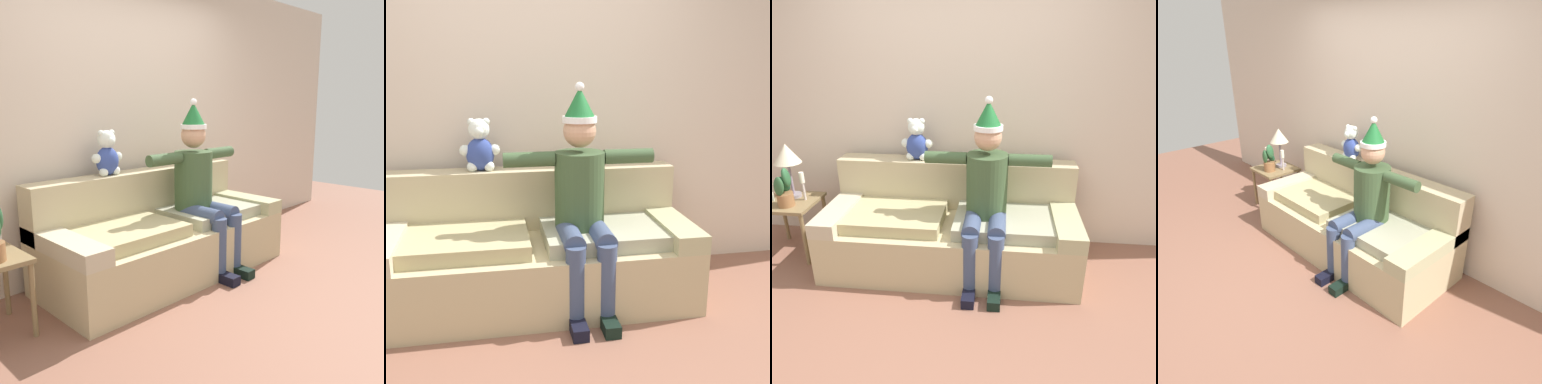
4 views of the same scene
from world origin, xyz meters
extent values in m
plane|color=#8C5C4A|center=(0.00, 0.00, 0.00)|extent=(10.00, 10.00, 0.00)
cube|color=beige|center=(0.00, 1.55, 1.35)|extent=(7.00, 0.10, 2.70)
cube|color=tan|center=(0.00, 0.96, 0.22)|extent=(2.17, 0.92, 0.44)
cube|color=#C1B088|center=(0.00, 1.30, 0.66)|extent=(2.17, 0.24, 0.44)
cube|color=#C4B798|center=(-0.98, 0.96, 0.50)|extent=(0.22, 0.92, 0.12)
cube|color=#B4B185|center=(0.98, 0.96, 0.50)|extent=(0.22, 0.92, 0.12)
cube|color=tan|center=(-0.49, 0.91, 0.49)|extent=(0.87, 0.65, 0.10)
cube|color=#A7A78C|center=(0.49, 0.91, 0.49)|extent=(0.87, 0.65, 0.10)
cylinder|color=#3B5432|center=(0.31, 0.94, 0.80)|extent=(0.34, 0.34, 0.52)
sphere|color=tan|center=(0.31, 0.94, 1.20)|extent=(0.22, 0.22, 0.22)
cylinder|color=white|center=(0.31, 0.94, 1.28)|extent=(0.23, 0.23, 0.04)
cone|color=#1D692F|center=(0.31, 0.94, 1.39)|extent=(0.21, 0.21, 0.20)
sphere|color=white|center=(0.31, 0.94, 1.49)|extent=(0.06, 0.06, 0.06)
cylinder|color=#3F4D6E|center=(0.21, 0.74, 0.54)|extent=(0.14, 0.40, 0.14)
cylinder|color=#3F4D6E|center=(0.21, 0.54, 0.27)|extent=(0.13, 0.13, 0.54)
cube|color=black|center=(0.21, 0.46, 0.04)|extent=(0.10, 0.24, 0.08)
cylinder|color=#3F4D6E|center=(0.41, 0.74, 0.54)|extent=(0.14, 0.40, 0.14)
cylinder|color=#3F4D6E|center=(0.41, 0.54, 0.27)|extent=(0.13, 0.13, 0.54)
cube|color=black|center=(0.41, 0.46, 0.04)|extent=(0.10, 0.24, 0.08)
cylinder|color=#3B5432|center=(-0.03, 0.94, 1.02)|extent=(0.34, 0.10, 0.10)
cylinder|color=#3B5432|center=(0.65, 0.94, 1.02)|extent=(0.34, 0.10, 0.10)
ellipsoid|color=#344897|center=(-0.35, 1.30, 1.01)|extent=(0.20, 0.16, 0.24)
sphere|color=white|center=(-0.35, 1.30, 1.19)|extent=(0.15, 0.15, 0.15)
sphere|color=white|center=(-0.35, 1.24, 1.18)|extent=(0.07, 0.07, 0.07)
sphere|color=white|center=(-0.40, 1.30, 1.24)|extent=(0.05, 0.05, 0.05)
sphere|color=white|center=(-0.30, 1.30, 1.24)|extent=(0.05, 0.05, 0.05)
sphere|color=white|center=(-0.46, 1.30, 1.04)|extent=(0.08, 0.08, 0.08)
sphere|color=white|center=(-0.41, 1.27, 0.92)|extent=(0.08, 0.08, 0.08)
sphere|color=white|center=(-0.25, 1.30, 1.04)|extent=(0.08, 0.08, 0.08)
sphere|color=white|center=(-0.29, 1.27, 0.92)|extent=(0.08, 0.08, 0.08)
cube|color=olive|center=(-1.51, 1.01, 0.52)|extent=(0.50, 0.48, 0.03)
cylinder|color=olive|center=(-1.30, 0.80, 0.25)|extent=(0.04, 0.04, 0.50)
cylinder|color=olive|center=(-1.73, 1.22, 0.25)|extent=(0.04, 0.04, 0.50)
cylinder|color=olive|center=(-1.30, 1.22, 0.25)|extent=(0.04, 0.04, 0.50)
cylinder|color=gray|center=(-1.52, 1.11, 0.55)|extent=(0.14, 0.14, 0.03)
cylinder|color=gray|center=(-1.52, 1.11, 0.72)|extent=(0.02, 0.02, 0.30)
cone|color=beige|center=(-1.52, 1.11, 0.96)|extent=(0.24, 0.24, 0.18)
cylinder|color=#94633C|center=(-1.47, 0.90, 0.59)|extent=(0.14, 0.14, 0.12)
ellipsoid|color=#295D36|center=(-1.43, 0.91, 0.80)|extent=(0.08, 0.13, 0.20)
ellipsoid|color=#1D5837|center=(-1.49, 0.94, 0.72)|extent=(0.12, 0.17, 0.20)
ellipsoid|color=#2C5832|center=(-1.48, 0.86, 0.74)|extent=(0.14, 0.09, 0.19)
cylinder|color=beige|center=(-1.65, 0.99, 0.61)|extent=(0.02, 0.02, 0.16)
cylinder|color=beige|center=(-1.38, 1.05, 0.62)|extent=(0.02, 0.02, 0.17)
cylinder|color=white|center=(-1.38, 1.05, 0.75)|extent=(0.04, 0.04, 0.10)
camera|label=1|loc=(-2.39, -1.69, 1.49)|focal=40.03mm
camera|label=2|loc=(-0.27, -2.10, 1.59)|focal=43.77mm
camera|label=3|loc=(0.44, -1.94, 1.93)|focal=34.96mm
camera|label=4|loc=(2.35, -1.26, 2.18)|focal=32.93mm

